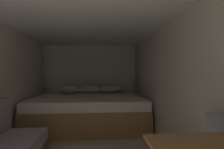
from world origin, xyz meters
name	(u,v)px	position (x,y,z in m)	size (l,w,h in m)	color
wall_back	(90,81)	(0.00, 4.92, 1.03)	(2.77, 0.05, 2.06)	beige
wall_right	(176,88)	(1.36, 2.13, 1.03)	(0.05, 5.52, 2.06)	beige
ceiling_slab	(83,14)	(0.00, 2.13, 2.08)	(2.77, 5.52, 0.05)	white
bed	(89,111)	(0.00, 3.91, 0.36)	(2.55, 1.90, 0.90)	#9E7247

